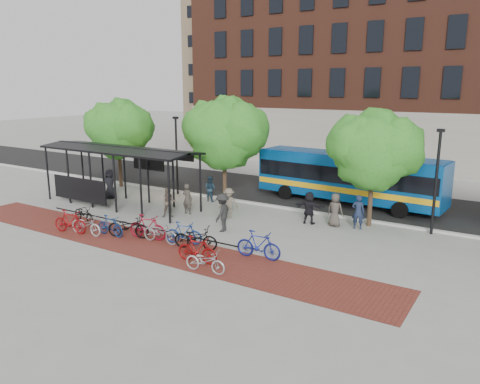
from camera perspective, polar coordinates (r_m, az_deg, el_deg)
The scene contains 34 objects.
ground at distance 24.66m, azimuth -0.39°, elevation -3.85°, with size 160.00×160.00×0.00m, color #9E9E99.
asphalt_street at distance 31.46m, azimuth 7.50°, elevation -0.24°, with size 160.00×8.00×0.01m, color black.
curb at distance 27.97m, azimuth 4.04°, elevation -1.72°, with size 160.00×0.25×0.12m, color #B7B7B2.
brick_strip at distance 22.12m, azimuth -11.88°, elevation -6.12°, with size 24.00×3.00×0.01m, color maroon.
bike_rack_rail at distance 23.60m, azimuth -12.64°, elevation -4.95°, with size 12.00×0.05×0.95m, color black.
building_tower at distance 66.88m, azimuth 7.00°, elevation 19.62°, with size 22.00×22.00×30.00m, color #7A664C.
bus_shelter at distance 28.79m, azimuth -14.72°, elevation 4.28°, with size 10.60×3.07×3.60m.
tree_a at distance 33.99m, azimuth -14.51°, elevation 7.67°, with size 4.90×4.00×6.18m.
tree_b at distance 28.13m, azimuth -1.71°, elevation 7.50°, with size 5.15×4.20×6.47m.
tree_c at distance 24.35m, azimuth 16.21°, elevation 5.19°, with size 4.66×3.80×5.92m.
lamp_post_left at distance 30.98m, azimuth -7.74°, elevation 4.71°, with size 0.35×0.20×5.12m.
lamp_post_right at distance 24.16m, azimuth 22.81°, elevation 1.49°, with size 0.35×0.20×5.12m.
bus at distance 29.06m, azimuth 13.05°, elevation 1.98°, with size 11.52×3.35×3.07m.
bike_0 at distance 26.14m, azimuth -18.50°, elevation -2.48°, with size 0.63×1.81×0.95m, color black.
bike_1 at distance 24.41m, azimuth -20.00°, elevation -3.42°, with size 0.54×1.92×1.15m, color maroon.
bike_2 at distance 23.91m, azimuth -18.27°, elevation -3.82°, with size 0.66×1.89×0.99m, color #BDBDC0.
bike_3 at distance 23.39m, azimuth -15.54°, elevation -3.99°, with size 0.47×1.68×1.01m, color navy.
bike_4 at distance 22.89m, azimuth -13.45°, elevation -4.12°, with size 0.72×2.08×1.09m, color black.
bike_5 at distance 22.47m, azimuth -11.22°, elevation -4.20°, with size 0.56×1.99×1.19m, color maroon.
bike_6 at distance 21.87m, azimuth -9.68°, elevation -4.86°, with size 0.67×1.93×1.01m, color gray.
bike_7 at distance 21.56m, azimuth -6.87°, elevation -4.98°, with size 0.49×1.75×1.05m, color navy.
bike_8 at distance 20.84m, azimuth -5.43°, elevation -5.56°, with size 0.70×2.02×1.06m, color black.
bike_9 at distance 19.29m, azimuth -5.24°, elevation -7.01°, with size 0.52×1.85×1.11m, color maroon.
bike_10 at distance 18.35m, azimuth -4.25°, elevation -8.39°, with size 0.61×1.75×0.92m, color #ADADB0.
bike_11 at distance 19.64m, azimuth 2.27°, elevation -6.46°, with size 0.57×2.00×1.20m, color navy.
pedestrian_0 at distance 30.97m, azimuth -15.60°, elevation 0.95°, with size 0.92×0.60×1.88m, color black.
pedestrian_1 at distance 26.44m, azimuth -6.44°, elevation -0.82°, with size 0.63×0.42×1.74m, color #3C3730.
pedestrian_2 at distance 29.20m, azimuth -3.67°, elevation 0.41°, with size 0.78×0.60×1.60m, color #20374B.
pedestrian_3 at distance 25.43m, azimuth -1.36°, elevation -1.38°, with size 1.08×0.62×1.67m, color #64594B.
pedestrian_5 at distance 24.67m, azimuth 8.43°, elevation -1.91°, with size 1.59×0.51×1.71m, color black.
pedestrian_6 at distance 24.45m, azimuth 11.52°, elevation -2.14°, with size 0.85×0.55×1.74m, color #443D36.
pedestrian_7 at distance 24.26m, azimuth 14.21°, elevation -2.37°, with size 0.64×0.42×1.77m, color #1B253F.
pedestrian_8 at distance 25.88m, azimuth -8.66°, elevation -1.27°, with size 0.81×0.63×1.67m, color brown.
pedestrian_9 at distance 23.13m, azimuth -2.17°, elevation -2.52°, with size 1.24×0.71×1.92m, color black.
Camera 1 is at (12.75, -19.87, 7.13)m, focal length 35.00 mm.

